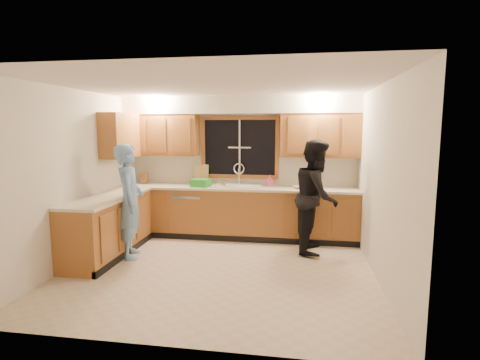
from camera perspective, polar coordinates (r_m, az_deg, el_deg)
name	(u,v)px	position (r m, az deg, el deg)	size (l,w,h in m)	color
floor	(219,269)	(5.35, -3.28, -13.42)	(4.20, 4.20, 0.00)	beige
ceiling	(217,85)	(5.02, -3.51, 14.24)	(4.20, 4.20, 0.00)	white
wall_back	(240,166)	(6.89, -0.04, 2.07)	(4.20, 4.20, 0.00)	silver
wall_left	(74,177)	(5.85, -23.92, 0.40)	(3.80, 3.80, 0.00)	silver
wall_right	(381,184)	(5.03, 20.68, -0.53)	(3.80, 3.80, 0.00)	silver
base_cabinets_back	(237,213)	(6.73, -0.44, -5.06)	(4.20, 0.60, 0.88)	#A2622F
base_cabinets_left	(109,227)	(6.14, -19.36, -6.75)	(0.60, 1.90, 0.88)	#A2622F
countertop_back	(237,188)	(6.63, -0.46, -1.20)	(4.20, 0.63, 0.04)	beige
countertop_left	(108,197)	(6.04, -19.43, -2.53)	(0.63, 1.90, 0.04)	beige
upper_cabinets_left	(162,135)	(7.06, -11.83, 6.72)	(1.35, 0.33, 0.75)	#A2622F
upper_cabinets_right	(320,135)	(6.62, 12.09, 6.66)	(1.35, 0.33, 0.75)	#A2622F
upper_cabinets_return	(120,136)	(6.70, -17.80, 6.47)	(0.33, 0.90, 0.75)	#A2622F
soffit	(238,105)	(6.70, -0.28, 11.33)	(4.20, 0.35, 0.30)	white
window_frame	(240,147)	(6.86, -0.05, 4.98)	(1.44, 0.03, 1.14)	black
sink	(237,190)	(6.65, -0.43, -1.48)	(0.86, 0.52, 0.57)	white
dishwasher	(191,213)	(6.91, -7.45, -5.03)	(0.60, 0.56, 0.82)	silver
stove	(88,237)	(5.66, -22.11, -8.00)	(0.58, 0.75, 0.90)	silver
man	(130,201)	(5.86, -16.46, -3.12)	(0.63, 0.41, 1.72)	#709DD4
woman	(316,196)	(5.99, 11.55, -2.44)	(0.86, 0.67, 1.78)	black
knife_block	(145,178)	(7.22, -14.34, 0.25)	(0.11, 0.09, 0.20)	#995D2A
cutting_board	(201,174)	(6.98, -5.94, 0.87)	(0.27, 0.02, 0.36)	tan
dish_crate	(201,183)	(6.66, -6.00, -0.42)	(0.30, 0.28, 0.14)	green
soap_bottle	(270,180)	(6.73, 4.60, -0.05)	(0.09, 0.09, 0.20)	pink
bowl	(299,187)	(6.48, 9.00, -1.10)	(0.20, 0.20, 0.05)	silver
can_left	(224,184)	(6.48, -2.40, -0.67)	(0.07, 0.07, 0.13)	beige
can_right	(223,184)	(6.55, -2.65, -0.56)	(0.07, 0.07, 0.13)	beige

